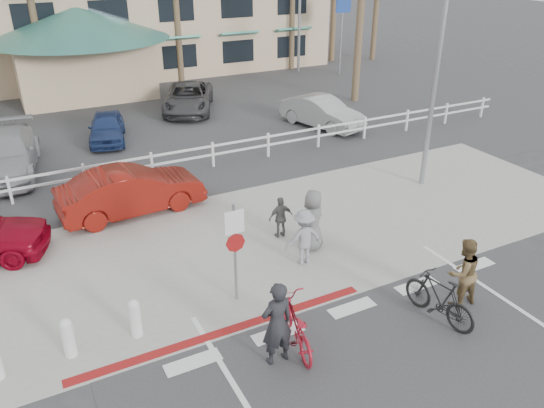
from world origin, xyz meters
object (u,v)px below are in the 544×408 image
sign_post (235,248)px  bike_black (439,298)px  car_white_sedan (131,191)px  bike_red (295,325)px

sign_post → bike_black: sign_post is taller
sign_post → bike_black: bearing=-36.4°
sign_post → bike_black: 4.82m
sign_post → car_white_sedan: size_ratio=0.63×
bike_black → car_white_sedan: bearing=-69.4°
bike_black → sign_post: bearing=-45.2°
sign_post → car_white_sedan: (-1.05, 5.84, -0.70)m
sign_post → car_white_sedan: bearing=100.2°
sign_post → car_white_sedan: 5.97m
bike_red → bike_black: bike_black is taller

